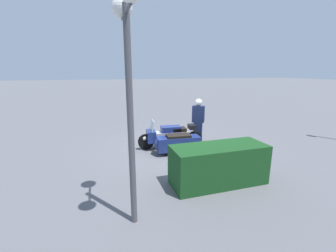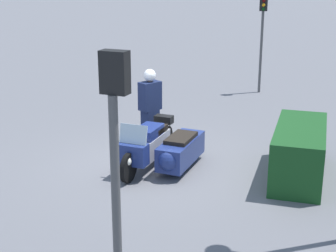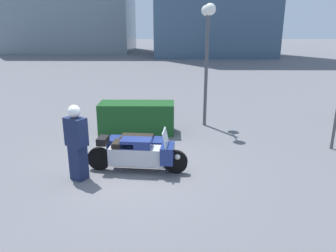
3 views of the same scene
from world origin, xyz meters
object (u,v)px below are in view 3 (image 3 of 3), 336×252
at_px(police_motorcycle, 141,150).
at_px(twin_lamp_post, 208,30).
at_px(officer_rider, 77,141).
at_px(hedge_bush_curbside, 137,118).

height_order(police_motorcycle, twin_lamp_post, twin_lamp_post).
bearing_deg(officer_rider, twin_lamp_post, 173.83).
xyz_separation_m(officer_rider, twin_lamp_post, (3.52, 4.55, 2.46)).
height_order(hedge_bush_curbside, twin_lamp_post, twin_lamp_post).
bearing_deg(hedge_bush_curbside, police_motorcycle, -82.22).
xyz_separation_m(officer_rider, hedge_bush_curbside, (1.07, 3.61, -0.45)).
bearing_deg(officer_rider, hedge_bush_curbside, -164.85).
bearing_deg(twin_lamp_post, hedge_bush_curbside, -159.16).
xyz_separation_m(police_motorcycle, officer_rider, (-1.45, -0.78, 0.53)).
bearing_deg(police_motorcycle, twin_lamp_post, 66.43).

